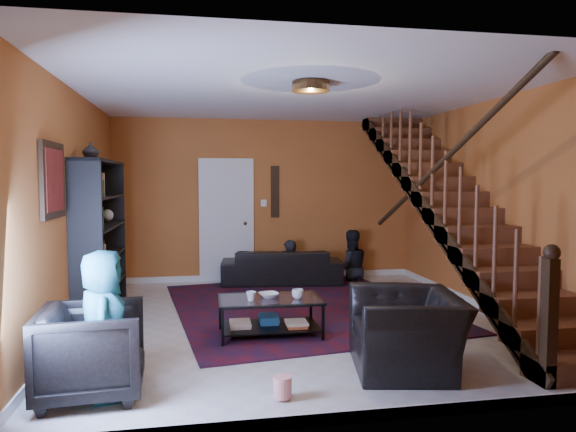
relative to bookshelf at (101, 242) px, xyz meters
name	(u,v)px	position (x,y,z in m)	size (l,w,h in m)	color
floor	(296,321)	(2.40, -0.60, -0.96)	(5.50, 5.50, 0.00)	beige
room	(189,297)	(1.07, 0.73, -0.91)	(5.50, 5.50, 5.50)	#BD642A
staircase	(456,207)	(4.53, -0.60, 0.43)	(0.95, 5.02, 3.18)	brown
bookshelf	(101,242)	(0.00, 0.00, 0.00)	(0.35, 1.80, 2.00)	black
door	(227,222)	(1.70, 2.12, 0.06)	(0.82, 0.05, 2.05)	silver
framed_picture	(53,180)	(-0.17, -1.50, 0.79)	(0.04, 0.74, 0.74)	maroon
wall_hanging	(275,192)	(2.55, 2.13, 0.59)	(0.14, 0.03, 0.90)	black
ceiling_fixture	(311,87)	(2.40, -1.40, 1.78)	(0.40, 0.40, 0.10)	#3F2814
rug	(302,306)	(2.61, 0.05, -0.95)	(3.34, 3.82, 0.02)	#440C15
sofa	(282,266)	(2.60, 1.70, -0.67)	(2.01, 0.78, 0.59)	black
armchair_left	(92,351)	(0.35, -2.51, -0.59)	(0.79, 0.82, 0.74)	black
armchair_right	(406,331)	(3.10, -2.38, -0.61)	(1.08, 0.95, 0.70)	black
person_adult_a	(289,274)	(2.74, 1.75, -0.82)	(0.44, 0.29, 1.19)	black
person_adult_b	(351,268)	(3.83, 1.75, -0.74)	(0.65, 0.51, 1.34)	black
person_child	(103,325)	(0.45, -2.57, -0.36)	(0.59, 0.38, 1.20)	#1B6369
coffee_table	(270,314)	(1.99, -1.17, -0.72)	(1.15, 0.69, 0.44)	black
cup_a	(298,294)	(2.30, -1.26, -0.48)	(0.13, 0.13, 0.10)	#999999
cup_b	(251,296)	(1.78, -1.27, -0.48)	(0.11, 0.11, 0.10)	#999999
bowl	(269,295)	(1.99, -1.15, -0.50)	(0.22, 0.22, 0.05)	#999999
vase	(91,150)	(0.00, -0.50, 1.13)	(0.18, 0.18, 0.19)	#999999
popcorn_bucket	(283,387)	(1.86, -2.85, -0.86)	(0.15, 0.15, 0.17)	red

